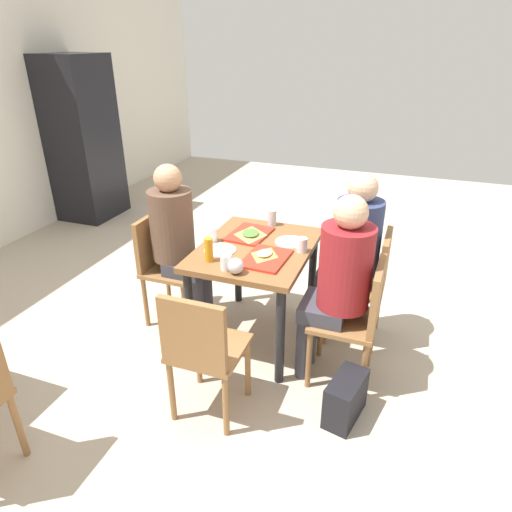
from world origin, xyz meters
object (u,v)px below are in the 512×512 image
(person_in_brown_jacket, at_px, (351,245))
(plastic_cup_b, at_px, (302,245))
(chair_near_right, at_px, (368,279))
(plastic_cup_c, at_px, (226,262))
(drink_fridge, at_px, (83,140))
(tray_red_near, at_px, (266,258))
(tray_red_far, at_px, (249,234))
(handbag, at_px, (346,398))
(chair_near_left, at_px, (358,315))
(foil_bundle, at_px, (236,266))
(condiment_bottle, at_px, (209,250))
(chair_left_end, at_px, (202,348))
(plastic_cup_a, at_px, (212,235))
(main_table, at_px, (256,261))
(paper_plate_near_edge, at_px, (291,242))
(pizza_slice_a, at_px, (264,254))
(soda_can, at_px, (272,218))
(chair_far_side, at_px, (163,261))
(paper_plate_center, at_px, (220,250))
(person_in_red, at_px, (338,276))
(pizza_slice_b, at_px, (250,234))
(person_far_side, at_px, (177,234))

(person_in_brown_jacket, relative_size, plastic_cup_b, 12.67)
(chair_near_right, relative_size, plastic_cup_c, 8.57)
(plastic_cup_b, height_order, drink_fridge, drink_fridge)
(tray_red_near, xyz_separation_m, tray_red_far, (0.34, 0.25, 0.00))
(handbag, bearing_deg, chair_near_left, 2.68)
(foil_bundle, bearing_deg, condiment_bottle, 66.74)
(chair_left_end, distance_m, plastic_cup_a, 0.95)
(main_table, distance_m, paper_plate_near_edge, 0.28)
(pizza_slice_a, distance_m, plastic_cup_b, 0.27)
(chair_left_end, relative_size, tray_red_far, 2.38)
(main_table, bearing_deg, plastic_cup_b, -85.66)
(foil_bundle, distance_m, handbag, 1.02)
(main_table, xyz_separation_m, tray_red_far, (0.17, 0.11, 0.12))
(person_in_brown_jacket, xyz_separation_m, condiment_bottle, (-0.56, 0.83, 0.08))
(tray_red_near, xyz_separation_m, plastic_cup_b, (0.19, -0.19, 0.04))
(chair_near_left, relative_size, soda_can, 7.02)
(chair_near_left, bearing_deg, condiment_bottle, 94.31)
(chair_far_side, distance_m, foil_bundle, 0.93)
(main_table, xyz_separation_m, paper_plate_center, (-0.15, 0.21, 0.12))
(chair_far_side, xyz_separation_m, soda_can, (0.41, -0.74, 0.30))
(plastic_cup_a, relative_size, condiment_bottle, 0.62)
(paper_plate_near_edge, bearing_deg, paper_plate_center, 125.13)
(chair_far_side, relative_size, condiment_bottle, 5.36)
(chair_near_right, height_order, chair_far_side, same)
(chair_near_left, height_order, chair_near_right, same)
(chair_far_side, xyz_separation_m, person_in_brown_jacket, (0.24, -1.38, 0.25))
(chair_near_left, relative_size, person_in_brown_jacket, 0.68)
(chair_near_left, distance_m, soda_can, 1.06)
(paper_plate_near_edge, height_order, drink_fridge, drink_fridge)
(plastic_cup_a, distance_m, drink_fridge, 3.10)
(paper_plate_near_edge, relative_size, plastic_cup_a, 2.20)
(person_in_red, xyz_separation_m, soda_can, (0.66, 0.64, 0.06))
(chair_near_left, distance_m, pizza_slice_b, 0.98)
(chair_left_end, bearing_deg, foil_bundle, -2.36)
(tray_red_near, xyz_separation_m, plastic_cup_c, (-0.22, 0.19, 0.04))
(plastic_cup_b, xyz_separation_m, condiment_bottle, (-0.34, 0.53, 0.03))
(chair_near_right, height_order, paper_plate_center, chair_near_right)
(chair_near_left, height_order, plastic_cup_c, chair_near_left)
(paper_plate_center, distance_m, paper_plate_near_edge, 0.51)
(person_in_red, xyz_separation_m, plastic_cup_a, (0.22, 0.94, 0.05))
(main_table, xyz_separation_m, person_in_red, (-0.24, -0.62, 0.12))
(chair_near_left, distance_m, person_far_side, 1.42)
(tray_red_far, xyz_separation_m, foil_bundle, (-0.58, -0.13, 0.04))
(tray_red_far, distance_m, soda_can, 0.27)
(tray_red_far, distance_m, pizza_slice_b, 0.04)
(chair_left_end, xyz_separation_m, tray_red_near, (0.70, -0.13, 0.25))
(person_in_red, height_order, soda_can, person_in_red)
(tray_red_far, distance_m, condiment_bottle, 0.50)
(chair_near_right, bearing_deg, main_table, 107.73)
(paper_plate_near_edge, bearing_deg, chair_far_side, 98.57)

